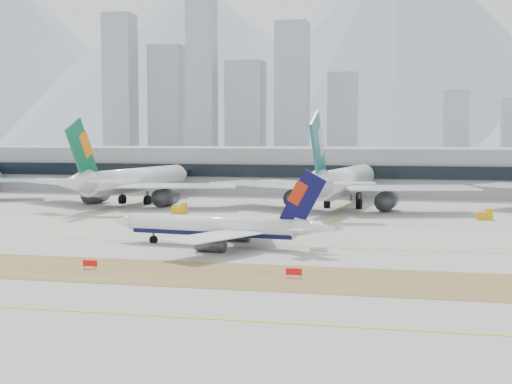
% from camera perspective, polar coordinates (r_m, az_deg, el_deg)
% --- Properties ---
extents(ground, '(3000.00, 3000.00, 0.00)m').
position_cam_1_polar(ground, '(131.21, -1.27, -3.89)').
color(ground, '#A39F98').
rests_on(ground, ground).
extents(apron_markings, '(360.00, 122.22, 0.06)m').
position_cam_1_polar(apron_markings, '(80.73, -10.41, -9.37)').
color(apron_markings, brown).
rests_on(apron_markings, ground).
extents(taxiing_airliner, '(41.39, 35.76, 13.91)m').
position_cam_1_polar(taxiing_airliner, '(123.80, -2.87, -2.85)').
color(taxiing_airliner, white).
rests_on(taxiing_airliner, ground).
extents(widebody_eva, '(66.05, 65.35, 23.86)m').
position_cam_1_polar(widebody_eva, '(201.05, -9.86, 0.82)').
color(widebody_eva, white).
rests_on(widebody_eva, ground).
extents(widebody_cathay, '(70.26, 69.29, 25.25)m').
position_cam_1_polar(widebody_cathay, '(187.70, 6.90, 0.71)').
color(widebody_cathay, white).
rests_on(widebody_cathay, ground).
extents(terminal, '(280.00, 43.10, 15.00)m').
position_cam_1_polar(terminal, '(243.19, 5.09, 1.80)').
color(terminal, gray).
rests_on(terminal, ground).
extents(hold_sign_left, '(2.20, 0.15, 1.35)m').
position_cam_1_polar(hold_sign_left, '(106.01, -13.14, -5.58)').
color(hold_sign_left, red).
rests_on(hold_sign_left, ground).
extents(hold_sign_right, '(2.20, 0.15, 1.35)m').
position_cam_1_polar(hold_sign_right, '(97.16, 3.04, -6.39)').
color(hold_sign_right, red).
rests_on(hold_sign_right, ground).
extents(gse_b, '(3.55, 2.00, 2.60)m').
position_cam_1_polar(gse_b, '(176.62, -6.10, -1.38)').
color(gse_b, orange).
rests_on(gse_b, ground).
extents(gse_c, '(3.55, 2.00, 2.60)m').
position_cam_1_polar(gse_c, '(170.85, 17.86, -1.78)').
color(gse_c, orange).
rests_on(gse_c, ground).
extents(city_skyline, '(342.00, 49.80, 140.00)m').
position_cam_1_polar(city_skyline, '(596.36, -1.03, 7.55)').
color(city_skyline, '#9196A5').
rests_on(city_skyline, ground).
extents(mountain_ridge, '(2830.00, 1120.00, 470.00)m').
position_cam_1_polar(mountain_ridge, '(1538.87, 12.54, 10.58)').
color(mountain_ridge, '#9EA8B7').
rests_on(mountain_ridge, ground).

